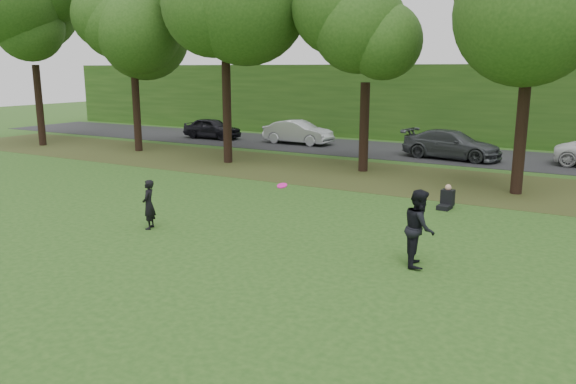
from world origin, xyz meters
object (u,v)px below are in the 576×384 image
(player_right, at_px, (419,228))
(frisbee, at_px, (282,186))
(seated_person, at_px, (447,199))
(player_left, at_px, (149,204))

(player_right, distance_m, frisbee, 3.65)
(frisbee, relative_size, seated_person, 0.45)
(player_left, relative_size, frisbee, 3.99)
(player_right, xyz_separation_m, frisbee, (-3.52, -0.59, 0.79))
(player_right, bearing_deg, player_left, 76.95)
(seated_person, bearing_deg, frisbee, -106.90)
(player_right, bearing_deg, seated_person, -11.21)
(player_left, height_order, frisbee, frisbee)
(player_left, relative_size, player_right, 0.79)
(player_left, xyz_separation_m, seated_person, (7.16, 7.00, -0.44))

